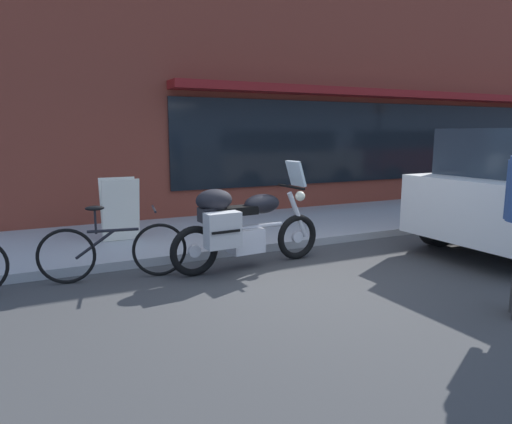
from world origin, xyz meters
name	(u,v)px	position (x,y,z in m)	size (l,w,h in m)	color
ground_plane	(294,281)	(0.00, 0.00, 0.00)	(80.00, 80.00, 0.00)	#3A3A3A
storefront_building	(475,85)	(8.05, 4.29, 3.03)	(24.10, 0.90, 6.18)	brown
touring_motorcycle	(242,224)	(-0.36, 0.76, 0.60)	(2.20, 0.77, 1.40)	black
parked_bicycle	(114,250)	(-1.94, 1.02, 0.37)	(1.74, 0.48, 0.93)	black
sandwich_board_sign	(120,209)	(-1.59, 2.62, 0.61)	(0.55, 0.42, 0.96)	silver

